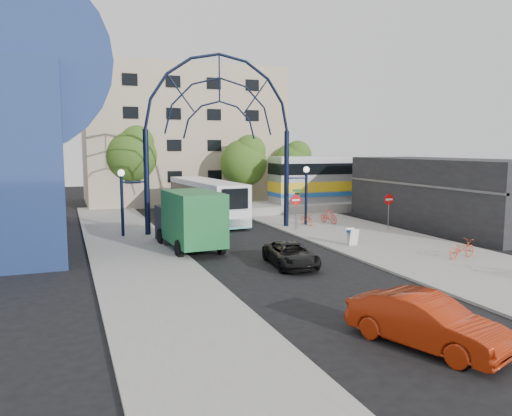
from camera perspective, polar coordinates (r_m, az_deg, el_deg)
name	(u,v)px	position (r m, az deg, el deg)	size (l,w,h in m)	color
ground	(315,282)	(22.10, 6.75, -8.39)	(120.00, 120.00, 0.00)	black
sidewalk_east	(407,250)	(29.63, 16.92, -4.57)	(8.00, 56.00, 0.12)	gray
plaza_west	(143,263)	(25.72, -12.77, -6.18)	(5.00, 50.00, 0.12)	gray
gateway_arch	(220,107)	(34.42, -4.19, 11.49)	(13.64, 0.44, 12.10)	black
stop_sign	(296,203)	(34.40, 4.56, 0.54)	(0.80, 0.07, 2.50)	slate
do_not_enter_sign	(389,203)	(35.87, 14.93, 0.56)	(0.76, 0.07, 2.48)	slate
street_name_sign	(297,200)	(35.10, 4.73, 0.89)	(0.70, 0.70, 2.80)	slate
sandwich_board	(352,235)	(29.74, 10.96, -3.02)	(0.55, 0.61, 0.99)	white
commercial_block_east	(446,193)	(38.96, 20.92, 1.60)	(6.00, 16.00, 5.00)	black
apartment_block	(181,136)	(55.12, -8.57, 8.11)	(20.00, 12.10, 14.00)	tan
train_platform	(391,203)	(50.95, 15.16, 0.61)	(32.00, 5.00, 0.80)	gray
train_car	(392,177)	(50.74, 15.25, 3.41)	(25.10, 3.05, 4.20)	#B7B7BC
tree_north_a	(245,160)	(47.58, -1.25, 5.49)	(4.48, 4.48, 7.00)	#382314
tree_north_b	(132,153)	(49.13, -13.99, 6.11)	(5.12, 5.12, 8.00)	#382314
tree_north_c	(293,162)	(51.74, 4.28, 5.23)	(4.16, 4.16, 6.50)	#382314
city_bus	(207,200)	(39.65, -5.68, 0.94)	(3.43, 11.91, 3.23)	white
green_truck	(189,220)	(28.79, -7.70, -1.37)	(2.92, 6.84, 3.39)	black
black_suv	(291,255)	(24.67, 4.02, -5.33)	(1.94, 4.22, 1.17)	black
red_sedan	(426,321)	(15.74, 18.82, -12.18)	(1.64, 4.70, 1.55)	#972209
bike_near_a	(307,219)	(37.00, 5.84, -1.21)	(0.62, 1.79, 0.94)	#F05B30
bike_near_b	(329,216)	(37.95, 8.30, -0.94)	(0.51, 1.79, 1.08)	#FC3C32
bike_far_a	(462,249)	(27.99, 22.47, -4.32)	(0.65, 1.87, 0.98)	#CD4629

